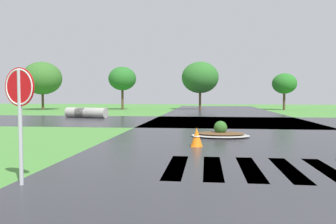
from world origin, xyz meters
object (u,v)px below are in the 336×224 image
object	(u,v)px
drainage_pipe_stack	(86,113)
traffic_cone	(197,137)
stop_sign	(20,98)
median_island	(220,133)

from	to	relation	value
drainage_pipe_stack	traffic_cone	size ratio (longest dim) A/B	5.48
stop_sign	drainage_pipe_stack	bearing A→B (deg)	123.97
stop_sign	median_island	size ratio (longest dim) A/B	0.94
stop_sign	drainage_pipe_stack	size ratio (longest dim) A/B	0.64
median_island	stop_sign	bearing A→B (deg)	-117.45
stop_sign	traffic_cone	distance (m)	6.43
stop_sign	traffic_cone	size ratio (longest dim) A/B	3.51
stop_sign	median_island	bearing A→B (deg)	79.73
drainage_pipe_stack	traffic_cone	xyz separation A→B (m)	(9.05, -13.68, -0.07)
median_island	traffic_cone	distance (m)	2.98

